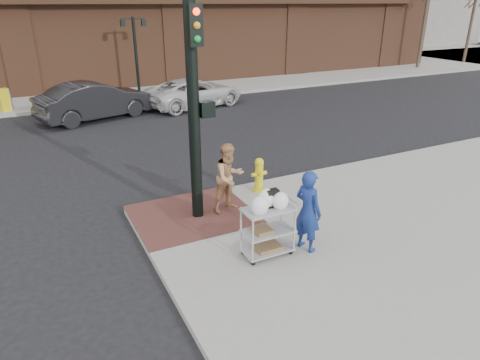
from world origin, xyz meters
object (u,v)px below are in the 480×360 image
traffic_signal_pole (195,105)px  sedan_dark (96,101)px  lamp_post (135,47)px  fire_hydrant (259,174)px  woman_blue (308,211)px  pedestrian_tan (229,178)px  minivan_white (194,93)px  utility_cart (268,227)px

traffic_signal_pole → sedan_dark: (-0.49, 11.08, -2.00)m
lamp_post → fire_hydrant: 14.73m
woman_blue → pedestrian_tan: bearing=0.9°
woman_blue → minivan_white: (2.87, 13.79, -0.31)m
lamp_post → fire_hydrant: lamp_post is taller
fire_hydrant → minivan_white: bearing=77.8°
pedestrian_tan → utility_cart: size_ratio=1.22×
fire_hydrant → woman_blue: bearing=-100.3°
traffic_signal_pole → pedestrian_tan: size_ratio=2.95×
minivan_white → pedestrian_tan: bearing=150.0°
woman_blue → pedestrian_tan: 2.41m
lamp_post → traffic_signal_pole: 15.43m
pedestrian_tan → utility_cart: pedestrian_tan is taller
pedestrian_tan → fire_hydrant: 1.41m
lamp_post → utility_cart: (-1.88, -17.42, -1.84)m
utility_cart → woman_blue: bearing=-10.2°
pedestrian_tan → minivan_white: bearing=60.1°
lamp_post → woman_blue: size_ratio=2.33×
traffic_signal_pole → woman_blue: 3.30m
pedestrian_tan → woman_blue: bearing=-87.3°
sedan_dark → fire_hydrant: bearing=176.3°
pedestrian_tan → traffic_signal_pole: bearing=165.4°
lamp_post → sedan_dark: size_ratio=0.79×
traffic_signal_pole → woman_blue: traffic_signal_pole is taller
pedestrian_tan → minivan_white: (3.52, 11.48, -0.30)m
pedestrian_tan → minivan_white: 12.01m
fire_hydrant → lamp_post: bearing=88.0°
pedestrian_tan → sedan_dark: 11.18m
minivan_white → lamp_post: bearing=12.9°
pedestrian_tan → fire_hydrant: pedestrian_tan is taller
minivan_white → woman_blue: bearing=155.3°
lamp_post → minivan_white: size_ratio=0.80×
utility_cart → traffic_signal_pole: bearing=105.3°
lamp_post → traffic_signal_pole: traffic_signal_pole is taller
lamp_post → pedestrian_tan: lamp_post is taller
traffic_signal_pole → sedan_dark: 11.27m
minivan_white → fire_hydrant: minivan_white is taller
traffic_signal_pole → pedestrian_tan: bearing=-1.7°
sedan_dark → utility_cart: (1.09, -13.27, -0.05)m
sedan_dark → minivan_white: size_ratio=1.01×
lamp_post → utility_cart: lamp_post is taller
woman_blue → sedan_dark: size_ratio=0.34×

